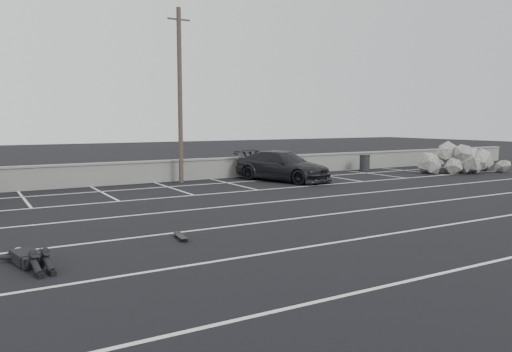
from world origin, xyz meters
TOP-DOWN VIEW (x-y plane):
  - ground at (0.00, 0.00)m, footprint 120.00×120.00m
  - seawall at (0.00, 14.00)m, footprint 50.00×0.45m
  - stall_lines at (-0.08, 4.41)m, footprint 36.00×20.05m
  - car_right at (3.79, 11.32)m, footprint 3.70×5.52m
  - utility_pole at (-0.86, 13.20)m, footprint 1.10×0.22m
  - trash_bin at (10.53, 12.75)m, footprint 0.82×0.82m
  - riprap_pile at (15.15, 9.71)m, footprint 5.66×3.94m
  - person at (-8.89, 1.88)m, footprint 1.88×2.81m
  - skateboard at (-5.28, 2.26)m, footprint 0.26×0.73m

SIDE VIEW (x-z plane):
  - ground at x=0.00m, z-range 0.00..0.00m
  - stall_lines at x=-0.08m, z-range 0.00..0.01m
  - skateboard at x=-5.28m, z-range 0.02..0.11m
  - person at x=-8.89m, z-range 0.00..0.49m
  - trash_bin at x=10.53m, z-range 0.01..1.00m
  - riprap_pile at x=15.15m, z-range -0.16..1.25m
  - seawall at x=0.00m, z-range 0.02..1.08m
  - car_right at x=3.79m, z-range 0.00..1.49m
  - utility_pole at x=-0.86m, z-range 0.05..8.31m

